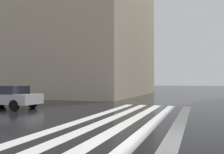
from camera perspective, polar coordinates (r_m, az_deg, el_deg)
name	(u,v)px	position (r m, az deg, el deg)	size (l,w,h in m)	color
ground_plane	(168,143)	(6.97, 12.89, -14.79)	(220.00, 220.00, 0.00)	black
zebra_crossing	(135,119)	(11.18, 5.30, -9.61)	(13.00, 4.50, 0.01)	silver
haussmann_block_mid	(63,14)	(35.09, -11.36, 14.23)	(19.65, 21.51, 22.37)	tan
car_silver	(7,96)	(16.65, -23.27, -4.14)	(1.85, 4.10, 1.41)	#B7B7BC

